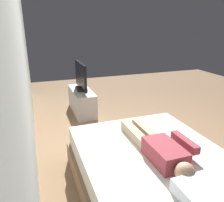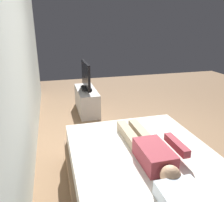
{
  "view_description": "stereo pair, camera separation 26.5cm",
  "coord_description": "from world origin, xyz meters",
  "px_view_note": "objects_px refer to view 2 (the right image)",
  "views": [
    {
      "loc": [
        -2.69,
        1.58,
        1.86
      ],
      "look_at": [
        0.51,
        0.44,
        0.69
      ],
      "focal_mm": 36.37,
      "sensor_mm": 36.0,
      "label": 1
    },
    {
      "loc": [
        -2.77,
        1.33,
        1.86
      ],
      "look_at": [
        0.51,
        0.44,
        0.69
      ],
      "focal_mm": 36.37,
      "sensor_mm": 36.0,
      "label": 2
    }
  ],
  "objects_px": {
    "bed": "(146,180)",
    "person": "(150,149)",
    "tv_stand": "(87,100)",
    "tv": "(86,76)",
    "remote": "(176,143)"
  },
  "relations": [
    {
      "from": "bed",
      "to": "person",
      "type": "xyz_separation_m",
      "value": [
        0.03,
        -0.03,
        0.36
      ]
    },
    {
      "from": "remote",
      "to": "tv",
      "type": "xyz_separation_m",
      "value": [
        2.64,
        0.63,
        0.24
      ]
    },
    {
      "from": "person",
      "to": "remote",
      "type": "bearing_deg",
      "value": -69.53
    },
    {
      "from": "person",
      "to": "tv_stand",
      "type": "xyz_separation_m",
      "value": [
        2.79,
        0.23,
        -0.37
      ]
    },
    {
      "from": "tv_stand",
      "to": "tv",
      "type": "xyz_separation_m",
      "value": [
        0.0,
        0.0,
        0.53
      ]
    },
    {
      "from": "person",
      "to": "tv",
      "type": "bearing_deg",
      "value": 4.65
    },
    {
      "from": "bed",
      "to": "tv",
      "type": "height_order",
      "value": "tv"
    },
    {
      "from": "person",
      "to": "remote",
      "type": "xyz_separation_m",
      "value": [
        0.15,
        -0.4,
        -0.07
      ]
    },
    {
      "from": "bed",
      "to": "person",
      "type": "relative_size",
      "value": 1.66
    },
    {
      "from": "tv",
      "to": "tv_stand",
      "type": "bearing_deg",
      "value": 0.0
    },
    {
      "from": "tv_stand",
      "to": "person",
      "type": "bearing_deg",
      "value": -175.35
    },
    {
      "from": "person",
      "to": "remote",
      "type": "relative_size",
      "value": 8.4
    },
    {
      "from": "remote",
      "to": "bed",
      "type": "bearing_deg",
      "value": 112.29
    },
    {
      "from": "person",
      "to": "tv",
      "type": "relative_size",
      "value": 1.43
    },
    {
      "from": "remote",
      "to": "tv_stand",
      "type": "xyz_separation_m",
      "value": [
        2.64,
        0.63,
        -0.3
      ]
    }
  ]
}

